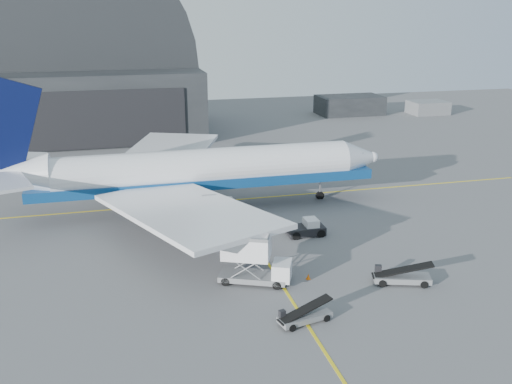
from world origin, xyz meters
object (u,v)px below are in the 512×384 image
object	(u,v)px
pushback_tug	(307,229)
belt_loader_b	(401,277)
airliner	(189,171)
catering_truck	(252,259)
belt_loader_a	(304,316)

from	to	relation	value
pushback_tug	belt_loader_b	world-z (taller)	belt_loader_b
airliner	pushback_tug	xyz separation A→B (m)	(10.53, -10.69, -3.93)
catering_truck	belt_loader_b	bearing A→B (deg)	8.10
pushback_tug	airliner	bearing A→B (deg)	134.64
airliner	catering_truck	size ratio (longest dim) A/B	7.24
pushback_tug	belt_loader_b	size ratio (longest dim) A/B	0.74
airliner	pushback_tug	size ratio (longest dim) A/B	12.27
airliner	pushback_tug	world-z (taller)	airliner
airliner	belt_loader_b	distance (m)	27.62
belt_loader_a	belt_loader_b	xyz separation A→B (m)	(10.03, 4.01, 0.08)
pushback_tug	belt_loader_b	distance (m)	13.01
catering_truck	pushback_tug	distance (m)	12.13
airliner	pushback_tug	bearing A→B (deg)	-45.43
pushback_tug	belt_loader_a	xyz separation A→B (m)	(-5.81, -16.32, -0.15)
airliner	belt_loader_b	size ratio (longest dim) A/B	9.11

